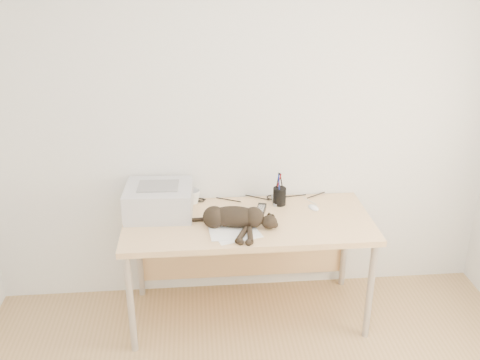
{
  "coord_description": "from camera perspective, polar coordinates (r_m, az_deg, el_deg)",
  "views": [
    {
      "loc": [
        -0.32,
        -1.65,
        2.34
      ],
      "look_at": [
        -0.06,
        1.34,
        1.04
      ],
      "focal_mm": 40.0,
      "sensor_mm": 36.0,
      "label": 1
    }
  ],
  "objects": [
    {
      "name": "printer",
      "position": [
        3.53,
        -8.62,
        -2.12
      ],
      "size": [
        0.45,
        0.38,
        0.2
      ],
      "color": "silver",
      "rests_on": "desk"
    },
    {
      "name": "remote_black",
      "position": [
        3.54,
        2.2,
        -3.32
      ],
      "size": [
        0.11,
        0.21,
        0.02
      ],
      "primitive_type": "cube",
      "rotation": [
        0.0,
        0.0,
        -0.26
      ],
      "color": "black",
      "rests_on": "desk"
    },
    {
      "name": "pen_cup",
      "position": [
        3.64,
        4.23,
        -1.7
      ],
      "size": [
        0.09,
        0.09,
        0.23
      ],
      "color": "black",
      "rests_on": "desk"
    },
    {
      "name": "cat",
      "position": [
        3.34,
        -0.85,
        -4.08
      ],
      "size": [
        0.62,
        0.36,
        0.14
      ],
      "rotation": [
        0.0,
        0.0,
        -0.2
      ],
      "color": "black",
      "rests_on": "desk"
    },
    {
      "name": "papers",
      "position": [
        3.29,
        -0.6,
        -5.66
      ],
      "size": [
        0.33,
        0.26,
        0.01
      ],
      "color": "white",
      "rests_on": "desk"
    },
    {
      "name": "desk",
      "position": [
        3.59,
        0.71,
        -5.5
      ],
      "size": [
        1.6,
        0.7,
        0.74
      ],
      "color": "#E6BD86",
      "rests_on": "floor"
    },
    {
      "name": "mouse",
      "position": [
        3.63,
        7.84,
        -2.8
      ],
      "size": [
        0.09,
        0.11,
        0.03
      ],
      "primitive_type": "ellipsoid",
      "rotation": [
        0.0,
        0.0,
        0.39
      ],
      "color": "white",
      "rests_on": "desk"
    },
    {
      "name": "remote_grey",
      "position": [
        3.7,
        3.81,
        -2.2
      ],
      "size": [
        0.05,
        0.16,
        0.02
      ],
      "primitive_type": "cube",
      "rotation": [
        0.0,
        0.0,
        -0.04
      ],
      "color": "gray",
      "rests_on": "desk"
    },
    {
      "name": "wall_back",
      "position": [
        3.57,
        0.32,
        6.42
      ],
      "size": [
        3.5,
        0.0,
        3.5
      ],
      "primitive_type": "plane",
      "rotation": [
        1.57,
        0.0,
        0.0
      ],
      "color": "silver",
      "rests_on": "floor"
    },
    {
      "name": "mug",
      "position": [
        3.67,
        -5.03,
        -1.78
      ],
      "size": [
        0.14,
        0.14,
        0.1
      ],
      "primitive_type": "imported",
      "rotation": [
        0.0,
        0.0,
        1.07
      ],
      "color": "white",
      "rests_on": "desk"
    },
    {
      "name": "cable_tangle",
      "position": [
        3.73,
        0.37,
        -1.97
      ],
      "size": [
        1.36,
        0.07,
        0.01
      ],
      "primitive_type": null,
      "color": "black",
      "rests_on": "desk"
    }
  ]
}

